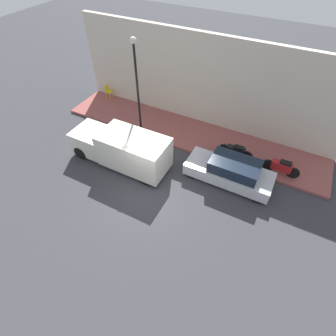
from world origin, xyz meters
The scene contains 9 objects.
ground_plane centered at (0.00, 0.00, 0.00)m, with size 60.00×60.00×0.00m, color #38383D.
sidewalk centered at (4.76, 0.00, 0.08)m, with size 2.93×15.92×0.16m.
building_facade centered at (6.38, 0.00, 2.68)m, with size 0.30×15.92×5.35m.
parked_car centered at (2.34, -3.31, 0.64)m, with size 1.62×4.27×1.37m.
delivery_van centered at (0.98, 2.17, 1.00)m, with size 1.83×5.37×1.95m.
motorcycle_red centered at (3.84, -5.48, 0.61)m, with size 0.30×1.85×0.85m.
motorcycle_black centered at (3.95, -3.11, 0.59)m, with size 0.30×1.87×0.80m.
streetlamp centered at (3.59, 2.62, 3.61)m, with size 0.33×0.33×5.42m.
cafe_chair centered at (5.86, 6.69, 0.66)m, with size 0.40×0.40×0.85m.
Camera 1 is at (-6.93, -4.71, 9.92)m, focal length 28.00 mm.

